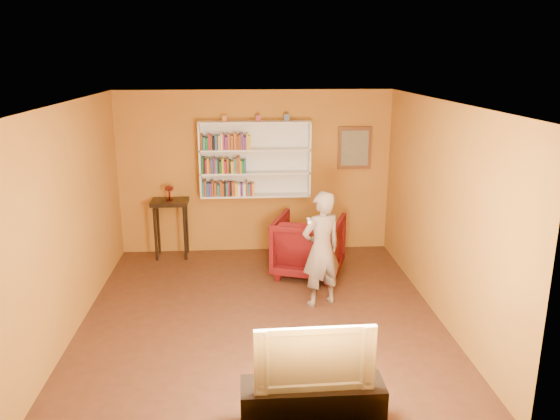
% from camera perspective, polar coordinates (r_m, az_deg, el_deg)
% --- Properties ---
extents(room_shell, '(5.30, 5.80, 2.88)m').
position_cam_1_polar(room_shell, '(6.76, -2.06, -3.18)').
color(room_shell, '#422415').
rests_on(room_shell, ground).
extents(bookshelf, '(1.80, 0.29, 1.23)m').
position_cam_1_polar(bookshelf, '(8.95, -2.62, 5.34)').
color(bookshelf, white).
rests_on(bookshelf, room_shell).
extents(books_row_lower, '(0.84, 0.19, 0.27)m').
position_cam_1_polar(books_row_lower, '(8.94, -5.46, 2.21)').
color(books_row_lower, teal).
rests_on(books_row_lower, bookshelf).
extents(books_row_middle, '(0.71, 0.18, 0.27)m').
position_cam_1_polar(books_row_middle, '(8.87, -5.90, 4.62)').
color(books_row_middle, '#17692F').
rests_on(books_row_middle, bookshelf).
extents(books_row_upper, '(0.79, 0.19, 0.27)m').
position_cam_1_polar(books_row_upper, '(8.80, -5.66, 7.07)').
color(books_row_upper, brown).
rests_on(books_row_upper, bookshelf).
extents(ornament_left, '(0.07, 0.07, 0.09)m').
position_cam_1_polar(ornament_left, '(8.80, -5.82, 9.49)').
color(ornament_left, '#C46B38').
rests_on(ornament_left, bookshelf).
extents(ornament_centre, '(0.07, 0.07, 0.10)m').
position_cam_1_polar(ornament_centre, '(8.80, -2.28, 9.57)').
color(ornament_centre, '#953149').
rests_on(ornament_centre, bookshelf).
extents(ornament_right, '(0.08, 0.08, 0.11)m').
position_cam_1_polar(ornament_right, '(8.82, 0.68, 9.64)').
color(ornament_right, slate).
rests_on(ornament_right, bookshelf).
extents(framed_painting, '(0.55, 0.05, 0.70)m').
position_cam_1_polar(framed_painting, '(9.16, 7.80, 6.44)').
color(framed_painting, '#5B311A').
rests_on(framed_painting, room_shell).
extents(console_table, '(0.59, 0.45, 0.97)m').
position_cam_1_polar(console_table, '(9.05, -11.39, -0.01)').
color(console_table, black).
rests_on(console_table, ground).
extents(ruby_lustre, '(0.15, 0.15, 0.24)m').
position_cam_1_polar(ruby_lustre, '(8.97, -11.51, 2.10)').
color(ruby_lustre, maroon).
rests_on(ruby_lustre, console_table).
extents(armchair, '(1.25, 1.26, 0.91)m').
position_cam_1_polar(armchair, '(8.28, 3.03, -3.70)').
color(armchair, '#45040B').
rests_on(armchair, ground).
extents(person, '(0.67, 0.57, 1.56)m').
position_cam_1_polar(person, '(7.17, 4.34, -4.10)').
color(person, '#746355').
rests_on(person, ground).
extents(game_remote, '(0.04, 0.15, 0.04)m').
position_cam_1_polar(game_remote, '(6.63, 3.03, -1.12)').
color(game_remote, white).
rests_on(game_remote, person).
extents(tv_cabinet, '(1.26, 0.38, 0.45)m').
position_cam_1_polar(tv_cabinet, '(5.13, 3.39, -19.78)').
color(tv_cabinet, black).
rests_on(tv_cabinet, ground).
extents(television, '(1.04, 0.16, 0.60)m').
position_cam_1_polar(television, '(4.85, 3.49, -14.74)').
color(television, black).
rests_on(television, tv_cabinet).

